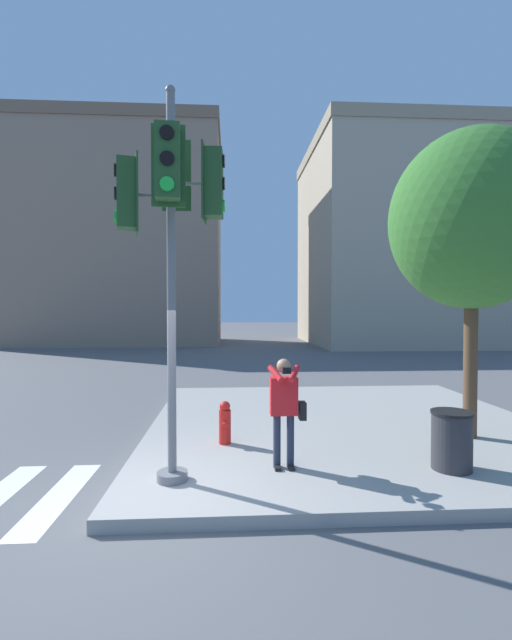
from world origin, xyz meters
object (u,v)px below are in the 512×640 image
at_px(traffic_signal_pole, 172,214).
at_px(trash_bin, 452,440).
at_px(street_tree, 472,221).
at_px(person_photographer, 285,403).
at_px(fire_hydrant, 225,423).

relative_size(traffic_signal_pole, trash_bin, 6.28).
distance_m(traffic_signal_pole, trash_bin, 5.12).
relative_size(street_tree, trash_bin, 6.56).
height_order(person_photographer, street_tree, street_tree).
height_order(traffic_signal_pole, person_photographer, traffic_signal_pole).
xyz_separation_m(person_photographer, fire_hydrant, (-0.90, 1.18, -0.59)).
distance_m(person_photographer, fire_hydrant, 1.60).
distance_m(person_photographer, trash_bin, 2.49).
relative_size(traffic_signal_pole, fire_hydrant, 7.18).
bearing_deg(trash_bin, street_tree, 52.74).
bearing_deg(traffic_signal_pole, street_tree, 18.35).
distance_m(traffic_signal_pole, person_photographer, 3.12).
xyz_separation_m(traffic_signal_pole, fire_hydrant, (0.68, 1.60, -3.25)).
xyz_separation_m(person_photographer, trash_bin, (2.42, -0.22, -0.53)).
bearing_deg(fire_hydrant, trash_bin, -22.88).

